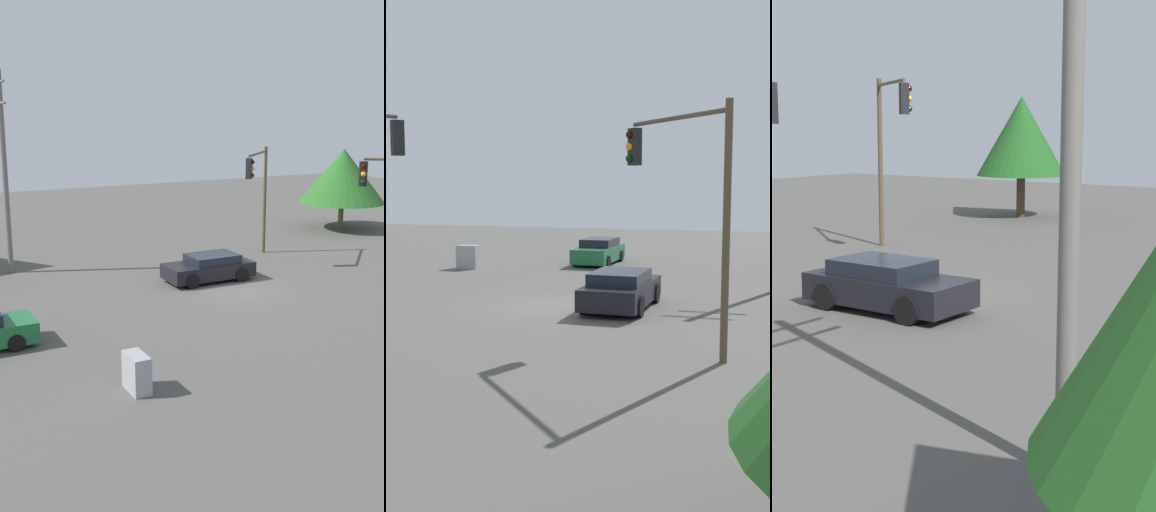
# 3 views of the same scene
# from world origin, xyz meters

# --- Properties ---
(ground_plane) EXTENTS (80.00, 80.00, 0.00)m
(ground_plane) POSITION_xyz_m (0.00, 0.00, 0.00)
(ground_plane) COLOR #54514C
(sedan_dark) EXTENTS (2.06, 4.37, 1.31)m
(sedan_dark) POSITION_xyz_m (2.00, 0.27, 0.66)
(sedan_dark) COLOR black
(sedan_dark) RESTS_ON ground_plane
(traffic_signal_main) EXTENTS (3.19, 3.25, 6.16)m
(traffic_signal_main) POSITION_xyz_m (4.76, -4.37, 4.25)
(traffic_signal_main) COLOR brown
(traffic_signal_main) RESTS_ON ground_plane
(utility_pole_tall) EXTENTS (2.20, 0.28, 10.16)m
(utility_pole_tall) POSITION_xyz_m (8.11, 8.62, 5.37)
(utility_pole_tall) COLOR slate
(utility_pole_tall) RESTS_ON ground_plane
(electrical_cabinet) EXTENTS (1.10, 0.54, 1.18)m
(electrical_cabinet) POSITION_xyz_m (-8.01, 8.31, 0.59)
(electrical_cabinet) COLOR #9EA0A3
(electrical_cabinet) RESTS_ON ground_plane
(tree_left) EXTENTS (5.88, 5.88, 5.56)m
(tree_left) POSITION_xyz_m (9.71, -14.52, 3.71)
(tree_left) COLOR brown
(tree_left) RESTS_ON ground_plane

